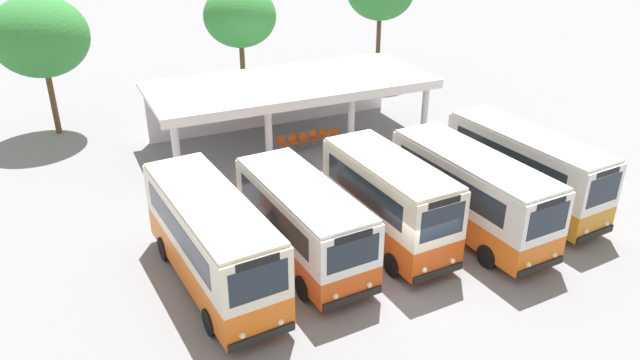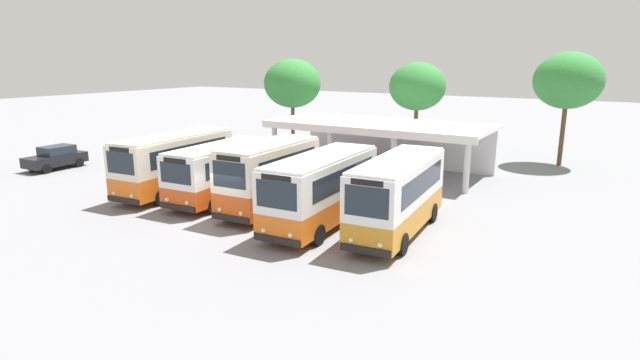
{
  "view_description": "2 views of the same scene",
  "coord_description": "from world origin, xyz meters",
  "px_view_note": "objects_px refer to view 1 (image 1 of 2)",
  "views": [
    {
      "loc": [
        -10.51,
        -14.71,
        12.62
      ],
      "look_at": [
        -1.3,
        5.31,
        1.9
      ],
      "focal_mm": 33.98,
      "sensor_mm": 36.0,
      "label": 1
    },
    {
      "loc": [
        15.45,
        -17.1,
        7.54
      ],
      "look_at": [
        2.27,
        4.4,
        1.52
      ],
      "focal_mm": 28.42,
      "sensor_mm": 36.0,
      "label": 2
    }
  ],
  "objects_px": {
    "city_bus_second_in_row": "(303,220)",
    "waiting_chair_second_from_end": "(293,141)",
    "waiting_chair_fourth_seat": "(314,137)",
    "waiting_chair_end_by_column": "(282,142)",
    "waiting_chair_far_end_seat": "(335,134)",
    "city_bus_middle_cream": "(388,199)",
    "city_bus_fifth_blue": "(525,167)",
    "waiting_chair_fifth_seat": "(324,135)",
    "city_bus_nearest_orange": "(212,238)",
    "waiting_chair_middle_seat": "(303,139)",
    "city_bus_fourth_amber": "(471,190)"
  },
  "relations": [
    {
      "from": "city_bus_fifth_blue",
      "to": "waiting_chair_fourth_seat",
      "type": "height_order",
      "value": "city_bus_fifth_blue"
    },
    {
      "from": "city_bus_second_in_row",
      "to": "waiting_chair_end_by_column",
      "type": "distance_m",
      "value": 10.38
    },
    {
      "from": "city_bus_second_in_row",
      "to": "waiting_chair_second_from_end",
      "type": "height_order",
      "value": "city_bus_second_in_row"
    },
    {
      "from": "waiting_chair_fifth_seat",
      "to": "city_bus_nearest_orange",
      "type": "bearing_deg",
      "value": -131.58
    },
    {
      "from": "city_bus_fourth_amber",
      "to": "waiting_chair_fifth_seat",
      "type": "bearing_deg",
      "value": 97.2
    },
    {
      "from": "city_bus_second_in_row",
      "to": "waiting_chair_fourth_seat",
      "type": "distance_m",
      "value": 11.09
    },
    {
      "from": "city_bus_fourth_amber",
      "to": "waiting_chair_end_by_column",
      "type": "distance_m",
      "value": 11.44
    },
    {
      "from": "city_bus_second_in_row",
      "to": "city_bus_fourth_amber",
      "type": "distance_m",
      "value": 6.9
    },
    {
      "from": "waiting_chair_second_from_end",
      "to": "waiting_chair_fourth_seat",
      "type": "relative_size",
      "value": 1.0
    },
    {
      "from": "city_bus_nearest_orange",
      "to": "city_bus_fifth_blue",
      "type": "bearing_deg",
      "value": 0.35
    },
    {
      "from": "city_bus_nearest_orange",
      "to": "waiting_chair_second_from_end",
      "type": "bearing_deg",
      "value": 54.59
    },
    {
      "from": "city_bus_second_in_row",
      "to": "waiting_chair_fifth_seat",
      "type": "bearing_deg",
      "value": 61.0
    },
    {
      "from": "city_bus_fourth_amber",
      "to": "waiting_chair_fourth_seat",
      "type": "distance_m",
      "value": 11.0
    },
    {
      "from": "city_bus_middle_cream",
      "to": "city_bus_fourth_amber",
      "type": "distance_m",
      "value": 3.47
    },
    {
      "from": "waiting_chair_end_by_column",
      "to": "waiting_chair_far_end_seat",
      "type": "height_order",
      "value": "same"
    },
    {
      "from": "city_bus_nearest_orange",
      "to": "city_bus_middle_cream",
      "type": "height_order",
      "value": "city_bus_middle_cream"
    },
    {
      "from": "waiting_chair_middle_seat",
      "to": "city_bus_middle_cream",
      "type": "bearing_deg",
      "value": -94.69
    },
    {
      "from": "city_bus_middle_cream",
      "to": "city_bus_fifth_blue",
      "type": "distance_m",
      "value": 6.85
    },
    {
      "from": "city_bus_middle_cream",
      "to": "city_bus_fourth_amber",
      "type": "height_order",
      "value": "city_bus_middle_cream"
    },
    {
      "from": "waiting_chair_second_from_end",
      "to": "waiting_chair_end_by_column",
      "type": "bearing_deg",
      "value": 174.06
    },
    {
      "from": "waiting_chair_second_from_end",
      "to": "waiting_chair_fourth_seat",
      "type": "distance_m",
      "value": 1.24
    },
    {
      "from": "city_bus_second_in_row",
      "to": "waiting_chair_second_from_end",
      "type": "bearing_deg",
      "value": 69.61
    },
    {
      "from": "city_bus_fifth_blue",
      "to": "waiting_chair_second_from_end",
      "type": "height_order",
      "value": "city_bus_fifth_blue"
    },
    {
      "from": "city_bus_nearest_orange",
      "to": "waiting_chair_fifth_seat",
      "type": "relative_size",
      "value": 9.42
    },
    {
      "from": "city_bus_middle_cream",
      "to": "waiting_chair_far_end_seat",
      "type": "relative_size",
      "value": 7.69
    },
    {
      "from": "waiting_chair_end_by_column",
      "to": "waiting_chair_fourth_seat",
      "type": "height_order",
      "value": "same"
    },
    {
      "from": "city_bus_middle_cream",
      "to": "city_bus_nearest_orange",
      "type": "bearing_deg",
      "value": 178.87
    },
    {
      "from": "city_bus_second_in_row",
      "to": "waiting_chair_second_from_end",
      "type": "relative_size",
      "value": 8.43
    },
    {
      "from": "waiting_chair_end_by_column",
      "to": "city_bus_second_in_row",
      "type": "bearing_deg",
      "value": -107.05
    },
    {
      "from": "waiting_chair_second_from_end",
      "to": "waiting_chair_middle_seat",
      "type": "xyz_separation_m",
      "value": [
        0.62,
        0.09,
        0.0
      ]
    },
    {
      "from": "city_bus_middle_cream",
      "to": "waiting_chair_far_end_seat",
      "type": "bearing_deg",
      "value": 75.05
    },
    {
      "from": "waiting_chair_end_by_column",
      "to": "city_bus_middle_cream",
      "type": "bearing_deg",
      "value": -87.75
    },
    {
      "from": "city_bus_second_in_row",
      "to": "waiting_chair_end_by_column",
      "type": "bearing_deg",
      "value": 72.95
    },
    {
      "from": "city_bus_second_in_row",
      "to": "waiting_chair_far_end_seat",
      "type": "bearing_deg",
      "value": 58.01
    },
    {
      "from": "waiting_chair_end_by_column",
      "to": "waiting_chair_fifth_seat",
      "type": "height_order",
      "value": "same"
    },
    {
      "from": "city_bus_nearest_orange",
      "to": "waiting_chair_fifth_seat",
      "type": "bearing_deg",
      "value": 48.42
    },
    {
      "from": "waiting_chair_fifth_seat",
      "to": "waiting_chair_far_end_seat",
      "type": "relative_size",
      "value": 1.0
    },
    {
      "from": "waiting_chair_end_by_column",
      "to": "waiting_chair_second_from_end",
      "type": "bearing_deg",
      "value": -5.94
    },
    {
      "from": "waiting_chair_far_end_seat",
      "to": "waiting_chair_fourth_seat",
      "type": "bearing_deg",
      "value": 174.49
    },
    {
      "from": "city_bus_nearest_orange",
      "to": "waiting_chair_fourth_seat",
      "type": "distance_m",
      "value": 13.09
    },
    {
      "from": "waiting_chair_middle_seat",
      "to": "city_bus_nearest_orange",
      "type": "bearing_deg",
      "value": -127.46
    },
    {
      "from": "waiting_chair_middle_seat",
      "to": "waiting_chair_fifth_seat",
      "type": "relative_size",
      "value": 1.0
    },
    {
      "from": "city_bus_fifth_blue",
      "to": "waiting_chair_end_by_column",
      "type": "distance_m",
      "value": 12.35
    },
    {
      "from": "city_bus_middle_cream",
      "to": "city_bus_fourth_amber",
      "type": "xyz_separation_m",
      "value": [
        3.42,
        -0.57,
        -0.1
      ]
    },
    {
      "from": "city_bus_nearest_orange",
      "to": "waiting_chair_middle_seat",
      "type": "relative_size",
      "value": 9.42
    },
    {
      "from": "city_bus_fourth_amber",
      "to": "city_bus_fifth_blue",
      "type": "xyz_separation_m",
      "value": [
        3.42,
        0.79,
        0.04
      ]
    },
    {
      "from": "city_bus_middle_cream",
      "to": "city_bus_fourth_amber",
      "type": "bearing_deg",
      "value": -9.44
    },
    {
      "from": "city_bus_fourth_amber",
      "to": "waiting_chair_far_end_seat",
      "type": "height_order",
      "value": "city_bus_fourth_amber"
    },
    {
      "from": "waiting_chair_end_by_column",
      "to": "waiting_chair_second_from_end",
      "type": "relative_size",
      "value": 1.0
    },
    {
      "from": "city_bus_nearest_orange",
      "to": "waiting_chair_fifth_seat",
      "type": "height_order",
      "value": "city_bus_nearest_orange"
    }
  ]
}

